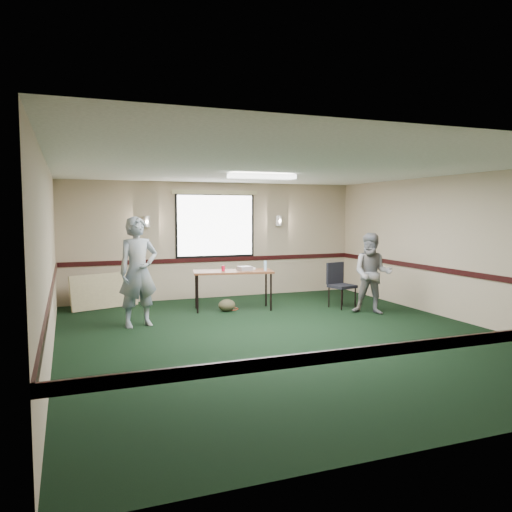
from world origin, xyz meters
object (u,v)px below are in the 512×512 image
object	(u,v)px
conference_chair	(339,281)
folding_table	(233,274)
projector	(245,268)
person_left	(138,272)
person_right	(372,274)

from	to	relation	value
conference_chair	folding_table	bearing A→B (deg)	153.60
projector	conference_chair	world-z (taller)	conference_chair
projector	person_left	xyz separation A→B (m)	(-2.26, -0.79, 0.11)
conference_chair	person_right	world-z (taller)	person_right
folding_table	projector	distance (m)	0.27
folding_table	person_left	bearing A→B (deg)	-146.49
projector	person_right	xyz separation A→B (m)	(2.21, -1.30, -0.05)
projector	person_left	bearing A→B (deg)	-171.58
projector	conference_chair	xyz separation A→B (m)	(1.95, -0.47, -0.30)
conference_chair	projector	bearing A→B (deg)	153.72
person_left	person_right	xyz separation A→B (m)	(4.47, -0.52, -0.17)
conference_chair	person_right	bearing A→B (deg)	-85.61
projector	person_right	bearing A→B (deg)	-41.36
folding_table	person_left	distance (m)	2.20
conference_chair	person_left	world-z (taller)	person_left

